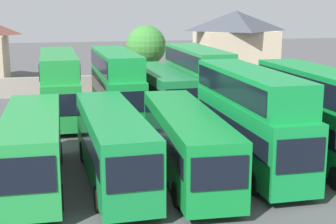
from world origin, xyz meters
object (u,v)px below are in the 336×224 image
Objects in this scene: bus_2 at (113,142)px; bus_7 at (116,81)px; bus_5 at (322,112)px; bus_9 at (198,77)px; tree_left_of_lot at (146,46)px; bus_4 at (250,114)px; bus_1 at (32,145)px; bus_3 at (186,139)px; bus_8 at (160,90)px; house_terrace_centre at (235,42)px; bus_6 at (59,83)px.

bus_7 is at bearing 170.44° from bus_2.
bus_9 is at bearing -169.02° from bus_5.
bus_5 is at bearing -79.59° from tree_left_of_lot.
bus_2 is 0.99× the size of bus_5.
bus_9 is (1.01, 13.50, -0.05)m from bus_4.
bus_5 is (14.65, 0.12, 0.86)m from bus_1.
bus_3 is 1.12× the size of bus_4.
bus_8 is (5.07, 13.77, 0.03)m from bus_2.
bus_5 is (3.93, -0.10, -0.06)m from bus_4.
bus_3 is at bearing -113.25° from house_terrace_centre.
bus_6 is (-9.36, 13.37, -0.12)m from bus_4.
bus_7 reaches higher than bus_8.
house_terrace_centre is at bearing 138.48° from bus_7.
bus_7 is 3.38m from bus_8.
bus_5 reaches higher than bus_3.
bus_3 is 15.04m from bus_6.
bus_6 is at bearing -124.29° from tree_left_of_lot.
bus_6 is at bearing -90.89° from bus_9.
bus_4 is 1.22× the size of house_terrace_centre.
bus_9 reaches higher than bus_1.
bus_7 reaches higher than bus_1.
bus_4 is at bearing 91.63° from bus_1.
house_terrace_centre is (7.12, 33.38, 0.99)m from bus_5.
bus_7 is 0.92× the size of bus_8.
house_terrace_centre is (21.77, 33.50, 1.85)m from bus_1.
bus_7 is at bearing -92.03° from bus_8.
bus_6 is (1.37, 13.59, 0.79)m from bus_1.
house_terrace_centre is at bearing 143.45° from bus_8.
bus_6 is (-5.92, 13.79, 0.88)m from bus_3.
bus_2 is at bearing -23.62° from bus_8.
bus_2 is at bearing -87.69° from bus_4.
bus_4 reaches higher than bus_5.
bus_7 is (-5.24, 13.30, -0.10)m from bus_4.
bus_1 is at bearing -110.75° from tree_left_of_lot.
bus_2 is 13.83m from bus_7.
bus_3 is at bearing 87.28° from bus_2.
bus_6 reaches higher than bus_8.
house_terrace_centre is (18.07, 33.67, 1.86)m from bus_2.
bus_4 is at bearing -88.14° from tree_left_of_lot.
house_terrace_centre reaches higher than bus_3.
bus_2 reaches higher than bus_3.
bus_2 is 1.05× the size of bus_4.
house_terrace_centre is at bearing 158.90° from bus_3.
bus_7 is at bearing -159.36° from bus_4.
bus_9 is 22.21m from house_terrace_centre.
bus_4 is 0.94× the size of bus_8.
bus_7 is at bearing -89.81° from bus_9.
bus_3 is at bearing 88.83° from bus_1.
bus_4 reaches higher than bus_3.
bus_4 is (7.03, 0.39, 0.92)m from bus_2.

